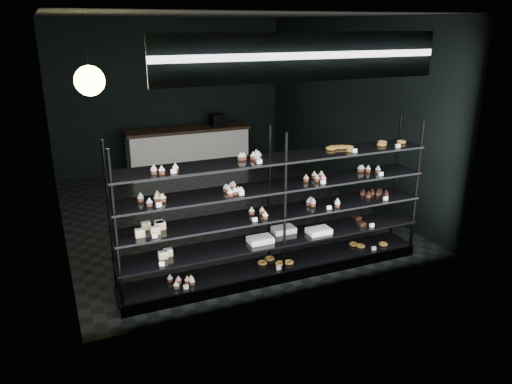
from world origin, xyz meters
TOP-DOWN VIEW (x-y plane):
  - room at (0.00, 0.00)m, footprint 5.01×6.01m
  - display_shelf at (-0.09, -2.45)m, footprint 4.00×0.50m
  - signage at (0.00, -2.93)m, footprint 3.30×0.05m
  - pendant_lamp at (-2.03, -1.47)m, footprint 0.35×0.35m
  - service_counter at (0.22, 2.50)m, footprint 2.65×0.65m

SIDE VIEW (x-z plane):
  - service_counter at x=0.22m, z-range -0.11..1.12m
  - display_shelf at x=-0.09m, z-range -0.33..1.58m
  - room at x=0.00m, z-range 0.00..3.20m
  - pendant_lamp at x=-2.03m, z-range 2.00..2.90m
  - signage at x=0.00m, z-range 2.50..3.00m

